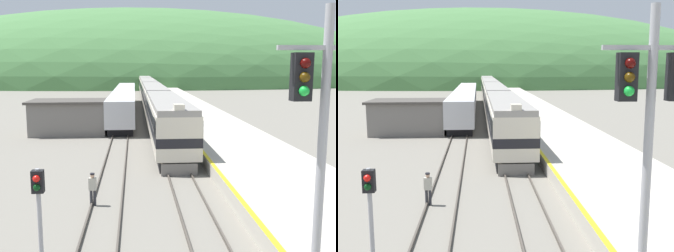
% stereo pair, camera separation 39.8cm
% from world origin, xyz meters
% --- Properties ---
extents(track_main, '(1.52, 180.00, 0.16)m').
position_xyz_m(track_main, '(0.00, 70.00, 0.08)').
color(track_main, '#4C443D').
rests_on(track_main, ground).
extents(track_siding, '(1.52, 180.00, 0.16)m').
position_xyz_m(track_siding, '(-4.13, 70.00, 0.08)').
color(track_siding, '#4C443D').
rests_on(track_siding, ground).
extents(platform, '(7.06, 140.00, 0.87)m').
position_xyz_m(platform, '(5.37, 50.00, 0.43)').
color(platform, '#BCB5A5').
rests_on(platform, ground).
extents(distant_hills, '(212.77, 95.75, 55.77)m').
position_xyz_m(distant_hills, '(0.00, 148.86, 0.00)').
color(distant_hills, '#477A42').
rests_on(distant_hills, ground).
extents(station_shed, '(7.73, 5.07, 3.37)m').
position_xyz_m(station_shed, '(-9.19, 34.07, 1.71)').
color(station_shed, slate).
rests_on(station_shed, ground).
extents(express_train_lead_car, '(2.93, 19.45, 4.42)m').
position_xyz_m(express_train_lead_car, '(0.00, 27.31, 2.22)').
color(express_train_lead_car, black).
rests_on(express_train_lead_car, ground).
extents(carriage_second, '(2.92, 22.91, 4.06)m').
position_xyz_m(carriage_second, '(0.00, 49.60, 2.21)').
color(carriage_second, black).
rests_on(carriage_second, ground).
extents(carriage_third, '(2.92, 22.91, 4.06)m').
position_xyz_m(carriage_third, '(0.00, 73.39, 2.21)').
color(carriage_third, black).
rests_on(carriage_third, ground).
extents(carriage_fourth, '(2.92, 22.91, 4.06)m').
position_xyz_m(carriage_fourth, '(0.00, 97.19, 2.21)').
color(carriage_fourth, black).
rests_on(carriage_fourth, ground).
extents(siding_train, '(2.90, 40.58, 3.44)m').
position_xyz_m(siding_train, '(-4.13, 51.24, 1.78)').
color(siding_train, black).
rests_on(siding_train, ground).
extents(signal_mast_main, '(2.20, 0.42, 8.01)m').
position_xyz_m(signal_mast_main, '(1.38, 2.56, 5.26)').
color(signal_mast_main, '#9E9EA3').
rests_on(signal_mast_main, ground).
extents(signal_post_siding, '(0.36, 0.42, 3.61)m').
position_xyz_m(signal_post_siding, '(-5.71, 6.48, 2.60)').
color(signal_post_siding, '#9E9EA3').
rests_on(signal_post_siding, ground).
extents(track_worker, '(0.38, 0.25, 1.63)m').
position_xyz_m(track_worker, '(-4.78, 13.05, 0.92)').
color(track_worker, '#2D2D33').
rests_on(track_worker, ground).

